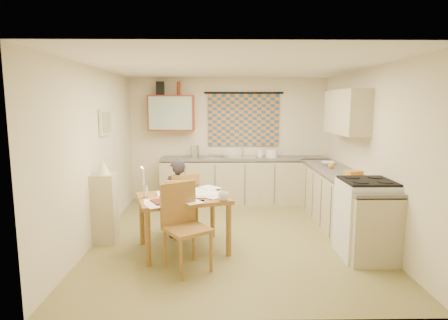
{
  "coord_description": "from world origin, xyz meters",
  "views": [
    {
      "loc": [
        -0.23,
        -5.44,
        1.97
      ],
      "look_at": [
        -0.13,
        0.2,
        1.13
      ],
      "focal_mm": 30.0,
      "sensor_mm": 36.0,
      "label": 1
    }
  ],
  "objects_px": {
    "stove": "(366,218)",
    "counter_back": "(244,180)",
    "dining_table": "(183,223)",
    "shelf_stand": "(105,209)",
    "person": "(177,198)",
    "counter_right": "(340,202)",
    "chair_far": "(181,216)"
  },
  "relations": [
    {
      "from": "stove",
      "to": "counter_back",
      "type": "bearing_deg",
      "value": 117.29
    },
    {
      "from": "counter_back",
      "to": "stove",
      "type": "distance_m",
      "value": 3.07
    },
    {
      "from": "counter_back",
      "to": "dining_table",
      "type": "height_order",
      "value": "counter_back"
    },
    {
      "from": "shelf_stand",
      "to": "person",
      "type": "bearing_deg",
      "value": 12.58
    },
    {
      "from": "dining_table",
      "to": "counter_right",
      "type": "bearing_deg",
      "value": 1.79
    },
    {
      "from": "dining_table",
      "to": "shelf_stand",
      "type": "distance_m",
      "value": 1.19
    },
    {
      "from": "counter_back",
      "to": "chair_far",
      "type": "distance_m",
      "value": 2.18
    },
    {
      "from": "counter_back",
      "to": "dining_table",
      "type": "bearing_deg",
      "value": -111.68
    },
    {
      "from": "person",
      "to": "shelf_stand",
      "type": "distance_m",
      "value": 1.04
    },
    {
      "from": "counter_right",
      "to": "chair_far",
      "type": "height_order",
      "value": "chair_far"
    },
    {
      "from": "counter_back",
      "to": "dining_table",
      "type": "xyz_separation_m",
      "value": [
        -0.99,
        -2.49,
        -0.07
      ]
    },
    {
      "from": "counter_right",
      "to": "chair_far",
      "type": "xyz_separation_m",
      "value": [
        -2.49,
        -0.2,
        -0.15
      ]
    },
    {
      "from": "counter_right",
      "to": "shelf_stand",
      "type": "distance_m",
      "value": 3.58
    },
    {
      "from": "counter_back",
      "to": "person",
      "type": "bearing_deg",
      "value": -119.82
    },
    {
      "from": "stove",
      "to": "shelf_stand",
      "type": "distance_m",
      "value": 3.58
    },
    {
      "from": "counter_right",
      "to": "dining_table",
      "type": "xyz_separation_m",
      "value": [
        -2.4,
        -0.81,
        -0.07
      ]
    },
    {
      "from": "counter_back",
      "to": "dining_table",
      "type": "distance_m",
      "value": 2.68
    },
    {
      "from": "dining_table",
      "to": "chair_far",
      "type": "relative_size",
      "value": 1.42
    },
    {
      "from": "counter_back",
      "to": "shelf_stand",
      "type": "xyz_separation_m",
      "value": [
        -2.13,
        -2.19,
        0.05
      ]
    },
    {
      "from": "chair_far",
      "to": "stove",
      "type": "bearing_deg",
      "value": 129.44
    },
    {
      "from": "counter_right",
      "to": "person",
      "type": "bearing_deg",
      "value": -173.67
    },
    {
      "from": "counter_right",
      "to": "stove",
      "type": "bearing_deg",
      "value": -90.0
    },
    {
      "from": "counter_right",
      "to": "chair_far",
      "type": "distance_m",
      "value": 2.5
    },
    {
      "from": "counter_back",
      "to": "counter_right",
      "type": "distance_m",
      "value": 2.19
    },
    {
      "from": "person",
      "to": "chair_far",
      "type": "bearing_deg",
      "value": -143.06
    },
    {
      "from": "stove",
      "to": "dining_table",
      "type": "distance_m",
      "value": 2.41
    },
    {
      "from": "person",
      "to": "shelf_stand",
      "type": "relative_size",
      "value": 1.18
    },
    {
      "from": "counter_right",
      "to": "stove",
      "type": "relative_size",
      "value": 2.91
    },
    {
      "from": "shelf_stand",
      "to": "chair_far",
      "type": "bearing_deg",
      "value": 16.02
    },
    {
      "from": "counter_back",
      "to": "shelf_stand",
      "type": "relative_size",
      "value": 3.31
    },
    {
      "from": "counter_back",
      "to": "counter_right",
      "type": "height_order",
      "value": "same"
    },
    {
      "from": "stove",
      "to": "person",
      "type": "bearing_deg",
      "value": 163.33
    }
  ]
}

